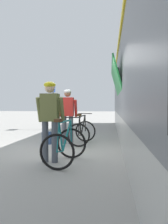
# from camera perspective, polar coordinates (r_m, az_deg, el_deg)

# --- Properties ---
(ground_plane) EXTENTS (80.00, 80.00, 0.00)m
(ground_plane) POSITION_cam_1_polar(r_m,az_deg,el_deg) (6.21, -3.81, -9.87)
(ground_plane) COLOR #A09E99
(cyclist_near_in_olive) EXTENTS (0.62, 0.33, 1.76)m
(cyclist_near_in_olive) POSITION_cam_1_polar(r_m,az_deg,el_deg) (4.96, -8.63, -0.54)
(cyclist_near_in_olive) COLOR #4C515B
(cyclist_near_in_olive) RESTS_ON ground
(cyclist_far_in_red) EXTENTS (0.61, 0.31, 1.76)m
(cyclist_far_in_red) POSITION_cam_1_polar(r_m,az_deg,el_deg) (7.28, -4.17, 0.19)
(cyclist_far_in_red) COLOR #4C515B
(cyclist_far_in_red) RESTS_ON ground
(bicycle_near_teal) EXTENTS (0.81, 1.14, 0.99)m
(bicycle_near_teal) POSITION_cam_1_polar(r_m,az_deg,el_deg) (4.85, -4.89, -8.33)
(bicycle_near_teal) COLOR black
(bicycle_near_teal) RESTS_ON ground
(bicycle_far_black) EXTENTS (0.81, 1.13, 0.99)m
(bicycle_far_black) POSITION_cam_1_polar(r_m,az_deg,el_deg) (7.24, -0.49, -4.99)
(bicycle_far_black) COLOR black
(bicycle_far_black) RESTS_ON ground
(backpack_on_platform) EXTENTS (0.29, 0.20, 0.40)m
(backpack_on_platform) POSITION_cam_1_polar(r_m,az_deg,el_deg) (7.35, -9.44, -6.50)
(backpack_on_platform) COLOR navy
(backpack_on_platform) RESTS_ON ground
(platform_sign_post) EXTENTS (0.08, 0.70, 2.40)m
(platform_sign_post) POSITION_cam_1_polar(r_m,az_deg,el_deg) (11.55, -7.80, 3.56)
(platform_sign_post) COLOR #595B60
(platform_sign_post) RESTS_ON ground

